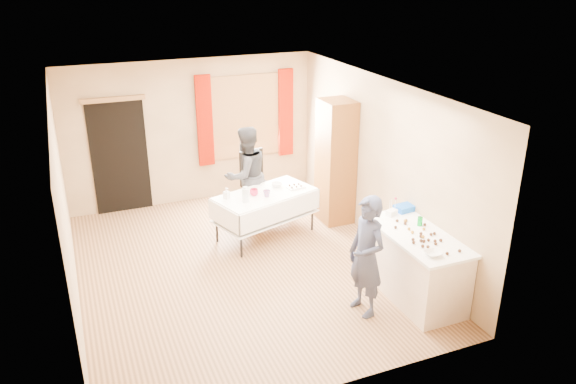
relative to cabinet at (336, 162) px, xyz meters
name	(u,v)px	position (x,y,z in m)	size (l,w,h in m)	color
floor	(242,267)	(-1.99, -0.97, -1.05)	(4.50, 5.50, 0.02)	#9E7047
ceiling	(235,90)	(-1.99, -0.97, 1.57)	(4.50, 5.50, 0.02)	white
wall_back	(192,132)	(-1.99, 1.79, 0.26)	(4.50, 0.02, 2.60)	tan
wall_front	(326,283)	(-1.99, -3.73, 0.26)	(4.50, 0.02, 2.60)	tan
wall_left	(64,210)	(-4.25, -0.97, 0.26)	(0.02, 5.50, 2.60)	tan
wall_right	(381,163)	(0.27, -0.97, 0.26)	(0.02, 5.50, 2.60)	tan
window_frame	(245,116)	(-0.99, 1.75, 0.46)	(1.32, 0.06, 1.52)	olive
window_pane	(246,116)	(-0.99, 1.73, 0.46)	(1.20, 0.02, 1.40)	white
curtain_left	(205,121)	(-1.77, 1.70, 0.46)	(0.28, 0.06, 1.65)	#971000
curtain_right	(286,113)	(-0.21, 1.70, 0.46)	(0.28, 0.06, 1.65)	#971000
doorway	(120,157)	(-3.29, 1.76, -0.04)	(0.95, 0.04, 2.00)	black
door_lintel	(113,99)	(-3.29, 1.73, 0.98)	(1.05, 0.06, 0.08)	olive
cabinet	(336,162)	(0.00, 0.00, 0.00)	(0.50, 0.60, 2.09)	brown
counter	(415,265)	(-0.10, -2.54, -0.59)	(0.75, 1.57, 0.91)	#F2DCC5
party_table	(265,211)	(-1.32, -0.16, -0.60)	(1.78, 1.27, 0.75)	black
chair	(257,194)	(-1.11, 0.82, -0.72)	(0.53, 0.53, 1.10)	black
girl	(366,257)	(-0.89, -2.63, -0.26)	(0.46, 0.62, 1.57)	#282E4B
woman	(246,175)	(-1.41, 0.50, -0.21)	(0.96, 0.84, 1.67)	black
soda_can	(420,221)	(0.06, -2.35, -0.07)	(0.07, 0.07, 0.12)	#048C22
mixing_bowl	(433,254)	(-0.27, -3.09, -0.11)	(0.20, 0.20, 0.05)	white
foam_block	(392,213)	(-0.11, -1.93, -0.09)	(0.15, 0.10, 0.08)	white
blue_basket	(405,208)	(0.16, -1.86, -0.09)	(0.30, 0.20, 0.08)	blue
pitcher	(246,195)	(-1.70, -0.37, -0.18)	(0.11, 0.11, 0.22)	silver
cup_red	(254,192)	(-1.50, -0.18, -0.24)	(0.19, 0.19, 0.10)	#C71F45
cup_rainbow	(267,194)	(-1.34, -0.31, -0.24)	(0.13, 0.13, 0.10)	red
small_bowl	(277,185)	(-1.04, 0.04, -0.27)	(0.24, 0.24, 0.05)	white
pastry_tray	(295,187)	(-0.78, -0.13, -0.28)	(0.28, 0.20, 0.02)	white
bottle	(227,193)	(-1.94, -0.14, -0.21)	(0.11, 0.11, 0.17)	white
cake_balls	(422,235)	(-0.10, -2.63, -0.11)	(0.47, 1.05, 0.04)	#3F2314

